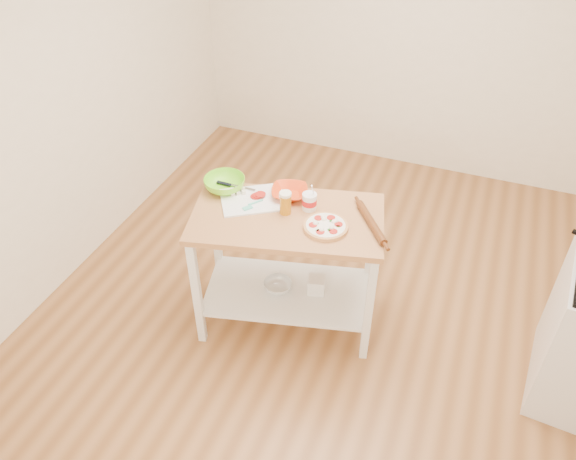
{
  "coord_description": "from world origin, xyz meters",
  "views": [
    {
      "loc": [
        0.71,
        -2.66,
        2.98
      ],
      "look_at": [
        -0.27,
        -0.14,
        0.81
      ],
      "focal_mm": 35.0,
      "sensor_mm": 36.0,
      "label": 1
    }
  ],
  "objects_px": {
    "spatula": "(252,205)",
    "green_bowl": "(225,184)",
    "beer_pint": "(285,203)",
    "orange_bowl": "(290,193)",
    "knife": "(231,185)",
    "pizza": "(326,226)",
    "yogurt_tub": "(309,201)",
    "prep_island": "(287,247)",
    "rolling_pin": "(371,223)",
    "shelf_bin": "(316,285)",
    "shelf_glass_bowl": "(278,286)",
    "cutting_board": "(253,199)"
  },
  "relations": [
    {
      "from": "beer_pint",
      "to": "shelf_bin",
      "type": "height_order",
      "value": "beer_pint"
    },
    {
      "from": "orange_bowl",
      "to": "green_bowl",
      "type": "bearing_deg",
      "value": -169.7
    },
    {
      "from": "yogurt_tub",
      "to": "prep_island",
      "type": "bearing_deg",
      "value": -129.4
    },
    {
      "from": "beer_pint",
      "to": "rolling_pin",
      "type": "relative_size",
      "value": 0.38
    },
    {
      "from": "spatula",
      "to": "orange_bowl",
      "type": "xyz_separation_m",
      "value": [
        0.18,
        0.19,
        0.01
      ]
    },
    {
      "from": "cutting_board",
      "to": "spatula",
      "type": "xyz_separation_m",
      "value": [
        0.03,
        -0.07,
        0.01
      ]
    },
    {
      "from": "beer_pint",
      "to": "cutting_board",
      "type": "bearing_deg",
      "value": 168.64
    },
    {
      "from": "pizza",
      "to": "shelf_glass_bowl",
      "type": "relative_size",
      "value": 1.36
    },
    {
      "from": "prep_island",
      "to": "spatula",
      "type": "distance_m",
      "value": 0.36
    },
    {
      "from": "orange_bowl",
      "to": "yogurt_tub",
      "type": "xyz_separation_m",
      "value": [
        0.16,
        -0.08,
        0.03
      ]
    },
    {
      "from": "spatula",
      "to": "green_bowl",
      "type": "xyz_separation_m",
      "value": [
        -0.24,
        0.12,
        0.03
      ]
    },
    {
      "from": "spatula",
      "to": "yogurt_tub",
      "type": "relative_size",
      "value": 0.76
    },
    {
      "from": "prep_island",
      "to": "shelf_bin",
      "type": "height_order",
      "value": "prep_island"
    },
    {
      "from": "green_bowl",
      "to": "pizza",
      "type": "bearing_deg",
      "value": -11.75
    },
    {
      "from": "prep_island",
      "to": "pizza",
      "type": "bearing_deg",
      "value": -6.26
    },
    {
      "from": "green_bowl",
      "to": "yogurt_tub",
      "type": "height_order",
      "value": "yogurt_tub"
    },
    {
      "from": "spatula",
      "to": "beer_pint",
      "type": "distance_m",
      "value": 0.23
    },
    {
      "from": "spatula",
      "to": "prep_island",
      "type": "bearing_deg",
      "value": -54.79
    },
    {
      "from": "prep_island",
      "to": "beer_pint",
      "type": "xyz_separation_m",
      "value": [
        -0.02,
        0.03,
        0.33
      ]
    },
    {
      "from": "shelf_bin",
      "to": "orange_bowl",
      "type": "bearing_deg",
      "value": 152.15
    },
    {
      "from": "cutting_board",
      "to": "rolling_pin",
      "type": "distance_m",
      "value": 0.77
    },
    {
      "from": "prep_island",
      "to": "shelf_glass_bowl",
      "type": "bearing_deg",
      "value": -172.2
    },
    {
      "from": "prep_island",
      "to": "knife",
      "type": "distance_m",
      "value": 0.55
    },
    {
      "from": "cutting_board",
      "to": "shelf_bin",
      "type": "bearing_deg",
      "value": -33.23
    },
    {
      "from": "cutting_board",
      "to": "spatula",
      "type": "bearing_deg",
      "value": -101.9
    },
    {
      "from": "spatula",
      "to": "shelf_bin",
      "type": "relative_size",
      "value": 1.32
    },
    {
      "from": "pizza",
      "to": "yogurt_tub",
      "type": "height_order",
      "value": "yogurt_tub"
    },
    {
      "from": "knife",
      "to": "shelf_glass_bowl",
      "type": "distance_m",
      "value": 0.76
    },
    {
      "from": "green_bowl",
      "to": "spatula",
      "type": "bearing_deg",
      "value": -25.52
    },
    {
      "from": "green_bowl",
      "to": "beer_pint",
      "type": "distance_m",
      "value": 0.47
    },
    {
      "from": "orange_bowl",
      "to": "shelf_bin",
      "type": "distance_m",
      "value": 0.67
    },
    {
      "from": "orange_bowl",
      "to": "pizza",
      "type": "bearing_deg",
      "value": -35.89
    },
    {
      "from": "rolling_pin",
      "to": "shelf_glass_bowl",
      "type": "xyz_separation_m",
      "value": [
        -0.57,
        -0.1,
        -0.63
      ]
    },
    {
      "from": "pizza",
      "to": "shelf_bin",
      "type": "relative_size",
      "value": 2.38
    },
    {
      "from": "spatula",
      "to": "green_bowl",
      "type": "height_order",
      "value": "green_bowl"
    },
    {
      "from": "beer_pint",
      "to": "rolling_pin",
      "type": "bearing_deg",
      "value": 7.04
    },
    {
      "from": "green_bowl",
      "to": "rolling_pin",
      "type": "height_order",
      "value": "green_bowl"
    },
    {
      "from": "yogurt_tub",
      "to": "shelf_bin",
      "type": "relative_size",
      "value": 1.74
    },
    {
      "from": "spatula",
      "to": "knife",
      "type": "distance_m",
      "value": 0.26
    },
    {
      "from": "orange_bowl",
      "to": "spatula",
      "type": "bearing_deg",
      "value": -132.62
    },
    {
      "from": "spatula",
      "to": "rolling_pin",
      "type": "distance_m",
      "value": 0.75
    },
    {
      "from": "prep_island",
      "to": "yogurt_tub",
      "type": "relative_size",
      "value": 6.61
    },
    {
      "from": "orange_bowl",
      "to": "yogurt_tub",
      "type": "relative_size",
      "value": 1.18
    },
    {
      "from": "beer_pint",
      "to": "rolling_pin",
      "type": "height_order",
      "value": "beer_pint"
    },
    {
      "from": "spatula",
      "to": "shelf_bin",
      "type": "distance_m",
      "value": 0.74
    },
    {
      "from": "knife",
      "to": "orange_bowl",
      "type": "relative_size",
      "value": 1.17
    },
    {
      "from": "prep_island",
      "to": "orange_bowl",
      "type": "xyz_separation_m",
      "value": [
        -0.06,
        0.2,
        0.28
      ]
    },
    {
      "from": "beer_pint",
      "to": "shelf_glass_bowl",
      "type": "bearing_deg",
      "value": -137.53
    },
    {
      "from": "knife",
      "to": "rolling_pin",
      "type": "xyz_separation_m",
      "value": [
        0.96,
        -0.06,
        0.01
      ]
    },
    {
      "from": "pizza",
      "to": "orange_bowl",
      "type": "distance_m",
      "value": 0.39
    }
  ]
}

